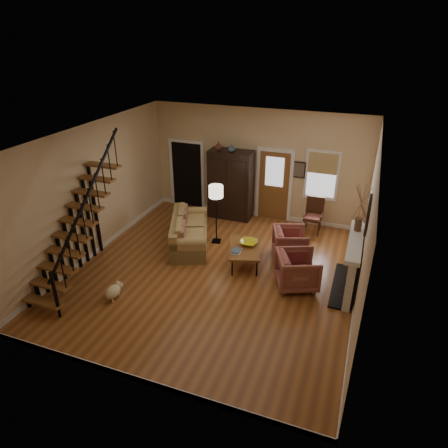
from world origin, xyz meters
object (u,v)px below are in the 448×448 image
(armchair_left, at_px, (297,270))
(sofa, at_px, (190,232))
(coffee_table, at_px, (245,255))
(floor_lamp, at_px, (216,215))
(side_chair, at_px, (313,216))
(armoire, at_px, (231,185))
(armchair_right, at_px, (290,243))

(armchair_left, bearing_deg, sofa, 51.02)
(sofa, relative_size, armchair_left, 2.32)
(sofa, bearing_deg, coffee_table, -35.84)
(coffee_table, distance_m, floor_lamp, 1.46)
(sofa, distance_m, side_chair, 3.53)
(armoire, xyz_separation_m, floor_lamp, (0.18, -1.68, -0.23))
(coffee_table, bearing_deg, armchair_left, -19.15)
(floor_lamp, bearing_deg, coffee_table, -37.19)
(coffee_table, xyz_separation_m, side_chair, (1.30, 2.29, 0.27))
(armoire, relative_size, side_chair, 2.06)
(armchair_left, distance_m, floor_lamp, 2.82)
(armchair_left, relative_size, side_chair, 0.89)
(armchair_right, relative_size, floor_lamp, 0.52)
(armoire, distance_m, armchair_right, 2.90)
(armoire, distance_m, coffee_table, 2.90)
(sofa, xyz_separation_m, armchair_left, (3.08, -0.90, 0.02))
(armoire, bearing_deg, sofa, -101.85)
(coffee_table, bearing_deg, armoire, 116.65)
(armchair_left, height_order, side_chair, side_chair)
(armoire, bearing_deg, side_chair, -4.48)
(armoire, relative_size, armchair_right, 2.48)
(armoire, distance_m, armchair_left, 4.04)
(sofa, bearing_deg, armoire, 56.10)
(sofa, xyz_separation_m, armchair_right, (2.66, 0.34, -0.01))
(armoire, relative_size, armchair_left, 2.31)
(armchair_right, bearing_deg, coffee_table, 108.99)
(armchair_left, bearing_deg, floor_lamp, 39.55)
(armchair_right, bearing_deg, floor_lamp, 69.68)
(armoire, xyz_separation_m, side_chair, (2.55, -0.20, -0.54))
(coffee_table, relative_size, side_chair, 1.22)
(floor_lamp, distance_m, side_chair, 2.81)
(coffee_table, relative_size, armchair_right, 1.47)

